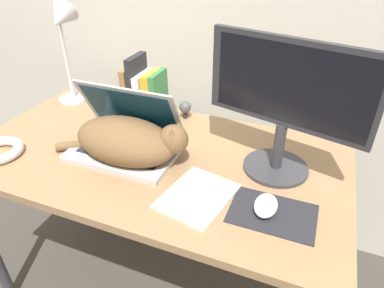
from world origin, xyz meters
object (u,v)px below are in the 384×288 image
object	(u,v)px
webcam	(185,107)
external_monitor	(286,101)
book_row	(145,92)
laptop	(127,139)
desk_lamp	(63,37)
notepad	(198,196)
computer_mouse	(266,205)
cat	(129,141)

from	to	relation	value
webcam	external_monitor	bearing A→B (deg)	-28.04
book_row	webcam	size ratio (longest dim) A/B	3.36
laptop	book_row	world-z (taller)	book_row
external_monitor	desk_lamp	xyz separation A→B (m)	(-0.94, 0.17, 0.05)
notepad	webcam	world-z (taller)	webcam
desk_lamp	webcam	bearing A→B (deg)	6.47
laptop	external_monitor	distance (m)	0.56
laptop	book_row	distance (m)	0.29
desk_lamp	notepad	world-z (taller)	desk_lamp
book_row	desk_lamp	xyz separation A→B (m)	(-0.35, -0.02, 0.20)
computer_mouse	desk_lamp	size ratio (longest dim) A/B	0.22
computer_mouse	laptop	bearing A→B (deg)	165.81
laptop	notepad	distance (m)	0.36
external_monitor	laptop	bearing A→B (deg)	-170.99
book_row	webcam	distance (m)	0.18
external_monitor	computer_mouse	bearing A→B (deg)	-87.56
laptop	cat	xyz separation A→B (m)	(0.04, -0.05, 0.03)
laptop	computer_mouse	distance (m)	0.54
laptop	notepad	world-z (taller)	laptop
cat	computer_mouse	xyz separation A→B (m)	(0.49, -0.08, -0.06)
cat	webcam	xyz separation A→B (m)	(0.05, 0.36, -0.03)
desk_lamp	cat	bearing A→B (deg)	-32.92
computer_mouse	desk_lamp	world-z (taller)	desk_lamp
cat	external_monitor	world-z (taller)	external_monitor
cat	notepad	world-z (taller)	cat
computer_mouse	notepad	world-z (taller)	computer_mouse
desk_lamp	webcam	size ratio (longest dim) A/B	5.95
external_monitor	webcam	xyz separation A→B (m)	(-0.42, 0.23, -0.20)
notepad	webcam	distance (m)	0.51
cat	computer_mouse	bearing A→B (deg)	-9.75
laptop	notepad	bearing A→B (deg)	-24.47
book_row	desk_lamp	distance (m)	0.40
cat	external_monitor	xyz separation A→B (m)	(0.48, 0.13, 0.17)
external_monitor	book_row	bearing A→B (deg)	162.09
cat	computer_mouse	distance (m)	0.50
external_monitor	notepad	distance (m)	0.39
desk_lamp	computer_mouse	bearing A→B (deg)	-21.94
external_monitor	computer_mouse	world-z (taller)	external_monitor
cat	webcam	world-z (taller)	cat
desk_lamp	webcam	xyz separation A→B (m)	(0.51, 0.06, -0.26)
computer_mouse	webcam	xyz separation A→B (m)	(-0.43, 0.44, 0.03)
book_row	desk_lamp	size ratio (longest dim) A/B	0.56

